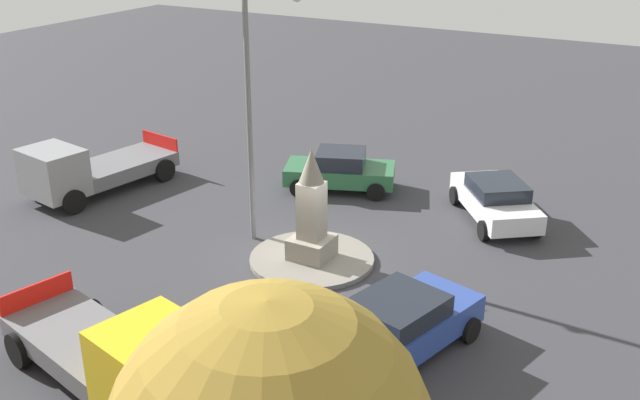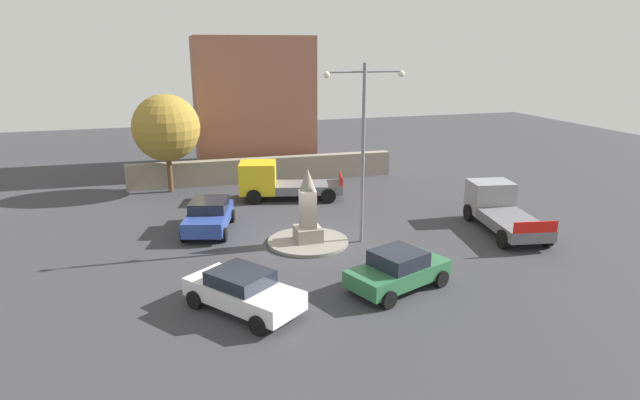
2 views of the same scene
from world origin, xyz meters
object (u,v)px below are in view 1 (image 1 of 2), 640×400
(monument, at_px, (312,214))
(car_green_waiting, at_px, (340,170))
(truck_grey_passing, at_px, (86,170))
(car_white_approaching, at_px, (495,199))
(truck_yellow_far_side, at_px, (125,360))
(streetlamp, at_px, (248,87))
(car_blue_parked_left, at_px, (402,322))

(monument, distance_m, car_green_waiting, 5.84)
(truck_grey_passing, bearing_deg, car_green_waiting, 32.30)
(car_white_approaching, height_order, truck_grey_passing, truck_grey_passing)
(car_green_waiting, xyz_separation_m, car_white_approaching, (5.71, 0.05, -0.01))
(truck_yellow_far_side, bearing_deg, car_white_approaching, 72.92)
(streetlamp, distance_m, truck_yellow_far_side, 9.10)
(monument, distance_m, truck_yellow_far_side, 7.51)
(car_blue_parked_left, bearing_deg, truck_yellow_far_side, -133.78)
(car_white_approaching, height_order, truck_yellow_far_side, truck_yellow_far_side)
(streetlamp, bearing_deg, car_white_approaching, 39.17)
(monument, relative_size, car_white_approaching, 0.77)
(streetlamp, relative_size, truck_yellow_far_side, 1.29)
(truck_yellow_far_side, distance_m, truck_grey_passing, 12.39)
(car_blue_parked_left, relative_size, truck_grey_passing, 0.77)
(car_green_waiting, height_order, car_blue_parked_left, car_blue_parked_left)
(car_green_waiting, bearing_deg, car_white_approaching, 0.53)
(monument, bearing_deg, car_white_approaching, 55.50)
(monument, xyz_separation_m, car_white_approaching, (3.79, 5.52, -0.78))
(car_green_waiting, height_order, truck_yellow_far_side, truck_yellow_far_side)
(streetlamp, height_order, truck_yellow_far_side, streetlamp)
(car_green_waiting, xyz_separation_m, truck_yellow_far_side, (1.72, -12.95, 0.29))
(car_blue_parked_left, height_order, truck_grey_passing, truck_grey_passing)
(streetlamp, xyz_separation_m, truck_grey_passing, (-7.18, 0.15, -3.88))
(monument, height_order, streetlamp, streetlamp)
(car_white_approaching, distance_m, truck_yellow_far_side, 13.61)
(car_green_waiting, relative_size, truck_grey_passing, 0.75)
(streetlamp, relative_size, car_blue_parked_left, 1.81)
(truck_yellow_far_side, bearing_deg, monument, 88.43)
(streetlamp, bearing_deg, monument, -11.63)
(car_green_waiting, bearing_deg, streetlamp, -95.26)
(truck_yellow_far_side, relative_size, truck_grey_passing, 1.08)
(car_white_approaching, relative_size, truck_yellow_far_side, 0.71)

